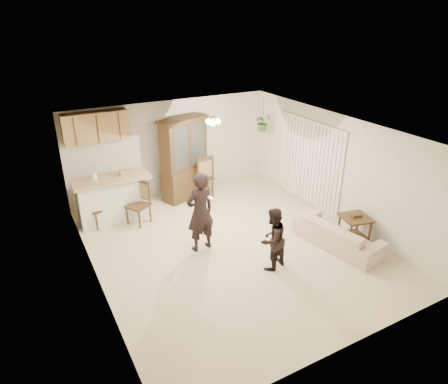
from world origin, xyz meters
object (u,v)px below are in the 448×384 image
china_hutch (184,159)px  chair_bar (97,215)px  chair_hutch_left (139,212)px  chair_hutch_right (202,184)px  child (272,237)px  sofa (339,230)px  side_table (354,229)px  adult (200,210)px

china_hutch → chair_bar: 2.58m
chair_hutch_left → chair_hutch_right: chair_hutch_right is taller
china_hutch → chair_bar: (-2.41, -0.48, -0.79)m
child → chair_hutch_left: size_ratio=1.32×
china_hutch → chair_hutch_right: china_hutch is taller
sofa → chair_hutch_left: (-3.38, 2.97, -0.08)m
chair_bar → child: bearing=-79.4°
china_hutch → side_table: size_ratio=3.09×
sofa → china_hutch: size_ratio=0.88×
adult → chair_hutch_right: adult is taller
child → chair_hutch_left: (-1.70, 2.95, -0.39)m
side_table → chair_hutch_left: 4.83m
chair_hutch_right → adult: bearing=60.7°
sofa → child: bearing=80.2°
adult → china_hutch: size_ratio=0.84×
chair_hutch_left → child: bearing=-0.4°
adult → chair_bar: adult is taller
side_table → chair_hutch_left: (-3.76, 3.03, -0.04)m
china_hutch → chair_hutch_right: bearing=-38.7°
child → chair_hutch_left: bearing=-76.7°
side_table → chair_hutch_left: size_ratio=0.68×
china_hutch → side_table: 4.52m
sofa → child: size_ratio=1.39×
sofa → chair_bar: 5.40m
chair_bar → chair_hutch_left: (0.87, -0.36, 0.02)m
child → china_hutch: 3.81m
chair_bar → adult: bearing=-78.0°
china_hutch → chair_bar: bearing=171.7°
sofa → chair_hutch_right: size_ratio=1.62×
chair_hutch_left → chair_hutch_right: size_ratio=0.88×
chair_hutch_left → side_table: bearing=20.7°
chair_hutch_left → chair_hutch_right: bearing=79.1°
adult → child: (0.90, -1.26, -0.22)m
china_hutch → child: bearing=-107.2°
side_table → chair_bar: bearing=143.8°
adult → china_hutch: (0.74, 2.52, 0.16)m
side_table → adult: bearing=155.5°
sofa → china_hutch: bearing=16.6°
chair_hutch_right → side_table: bearing=112.4°
adult → chair_hutch_right: 2.71m
child → china_hutch: (-0.15, 3.79, 0.38)m
child → side_table: 2.09m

